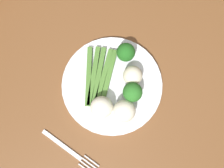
# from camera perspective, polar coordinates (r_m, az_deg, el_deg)

# --- Properties ---
(ground_plane) EXTENTS (6.00, 6.00, 0.02)m
(ground_plane) POSITION_cam_1_polar(r_m,az_deg,el_deg) (1.38, -0.54, -9.56)
(ground_plane) COLOR tan
(dining_table) EXTENTS (1.28, 0.81, 0.75)m
(dining_table) POSITION_cam_1_polar(r_m,az_deg,el_deg) (0.73, -1.01, -7.35)
(dining_table) COLOR brown
(dining_table) RESTS_ON ground_plane
(plate) EXTENTS (0.26, 0.26, 0.01)m
(plate) POSITION_cam_1_polar(r_m,az_deg,el_deg) (0.62, 0.00, -0.24)
(plate) COLOR white
(plate) RESTS_ON dining_table
(asparagus_bundle) EXTENTS (0.16, 0.10, 0.01)m
(asparagus_bundle) POSITION_cam_1_polar(r_m,az_deg,el_deg) (0.61, -3.24, 1.73)
(asparagus_bundle) COLOR #47752D
(asparagus_bundle) RESTS_ON plate
(broccoli_back) EXTENTS (0.05, 0.05, 0.06)m
(broccoli_back) POSITION_cam_1_polar(r_m,az_deg,el_deg) (0.57, 4.93, -1.98)
(broccoli_back) COLOR #568E33
(broccoli_back) RESTS_ON plate
(broccoli_left) EXTENTS (0.05, 0.05, 0.06)m
(broccoli_left) POSITION_cam_1_polar(r_m,az_deg,el_deg) (0.60, 3.32, 7.56)
(broccoli_left) COLOR #4C7F2B
(broccoli_left) RESTS_ON plate
(cauliflower_right) EXTENTS (0.05, 0.05, 0.05)m
(cauliflower_right) POSITION_cam_1_polar(r_m,az_deg,el_deg) (0.57, -2.31, -5.17)
(cauliflower_right) COLOR white
(cauliflower_right) RESTS_ON plate
(cauliflower_outer_edge) EXTENTS (0.05, 0.05, 0.05)m
(cauliflower_outer_edge) POSITION_cam_1_polar(r_m,az_deg,el_deg) (0.59, 4.95, 2.05)
(cauliflower_outer_edge) COLOR beige
(cauliflower_outer_edge) RESTS_ON plate
(cauliflower_edge) EXTENTS (0.05, 0.05, 0.05)m
(cauliflower_edge) POSITION_cam_1_polar(r_m,az_deg,el_deg) (0.57, 2.96, -6.46)
(cauliflower_edge) COLOR silver
(cauliflower_edge) RESTS_ON plate
(fork) EXTENTS (0.06, 0.16, 0.00)m
(fork) POSITION_cam_1_polar(r_m,az_deg,el_deg) (0.62, -9.94, -15.54)
(fork) COLOR silver
(fork) RESTS_ON dining_table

